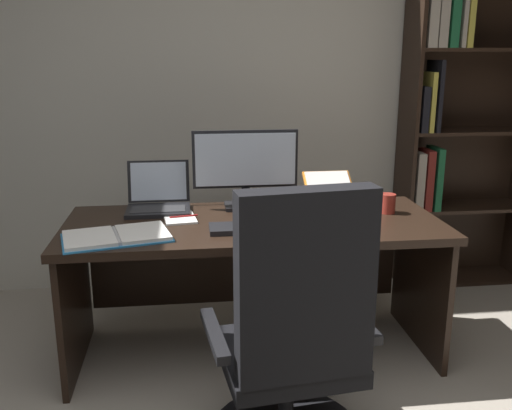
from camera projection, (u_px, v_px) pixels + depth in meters
wall_back at (227, 68)px, 3.57m from camera, size 4.66×0.12×2.84m
desk at (252, 251)px, 2.89m from camera, size 1.84×0.76×0.72m
bookshelf at (454, 125)px, 3.62m from camera, size 0.86×0.30×2.05m
office_chair at (294, 349)px, 2.06m from camera, size 0.65×0.60×1.09m
monitor at (245, 168)px, 2.95m from camera, size 0.55×0.16×0.41m
laptop at (158, 200)px, 2.94m from camera, size 0.33×0.30×0.24m
keyboard at (255, 228)px, 2.61m from camera, size 0.42×0.15×0.02m
computer_mouse at (318, 224)px, 2.65m from camera, size 0.06×0.10×0.04m
reading_stand_with_book at (330, 189)px, 3.09m from camera, size 0.27×0.25×0.15m
open_binder at (117, 236)px, 2.49m from camera, size 0.52×0.38×0.02m
notepad at (180, 218)px, 2.79m from camera, size 0.18×0.23×0.01m
pen at (184, 216)px, 2.79m from camera, size 0.14×0.03×0.01m
coffee_mug at (388, 203)px, 2.89m from camera, size 0.08×0.08×0.10m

